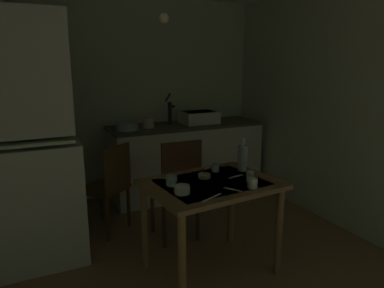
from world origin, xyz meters
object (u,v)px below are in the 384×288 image
object	(u,v)px
chair_far_side	(177,188)
serving_bowl_wide	(204,176)
hutch_cabinet	(13,155)
dining_table	(211,196)
hand_pump	(170,111)
glass_bottle	(242,157)
sink_basin	(199,117)
chair_by_counter	(109,186)
mixing_bowl_counter	(127,126)
teacup_mint	(215,168)

from	to	relation	value
chair_far_side	serving_bowl_wide	bearing A→B (deg)	-86.16
hutch_cabinet	dining_table	world-z (taller)	hutch_cabinet
hutch_cabinet	hand_pump	world-z (taller)	hutch_cabinet
dining_table	glass_bottle	world-z (taller)	glass_bottle
sink_basin	chair_by_counter	bearing A→B (deg)	-153.26
mixing_bowl_counter	chair_by_counter	bearing A→B (deg)	-120.93
chair_by_counter	chair_far_side	bearing A→B (deg)	-39.13
dining_table	chair_by_counter	distance (m)	1.20
serving_bowl_wide	dining_table	bearing A→B (deg)	-88.90
mixing_bowl_counter	hutch_cabinet	bearing A→B (deg)	-141.10
hand_pump	serving_bowl_wide	bearing A→B (deg)	-102.54
hutch_cabinet	chair_far_side	size ratio (longest dim) A/B	2.09
chair_far_side	chair_by_counter	xyz separation A→B (m)	(-0.54, 0.44, -0.04)
hutch_cabinet	sink_basin	world-z (taller)	hutch_cabinet
hand_pump	chair_far_side	size ratio (longest dim) A/B	0.40
hand_pump	dining_table	bearing A→B (deg)	-101.67
hutch_cabinet	teacup_mint	xyz separation A→B (m)	(1.53, -0.50, -0.17)
hutch_cabinet	glass_bottle	distance (m)	1.84
hand_pump	teacup_mint	xyz separation A→B (m)	(-0.20, -1.53, -0.28)
chair_far_side	dining_table	bearing A→B (deg)	-86.69
chair_far_side	chair_by_counter	distance (m)	0.70
sink_basin	teacup_mint	size ratio (longest dim) A/B	6.58
glass_bottle	chair_by_counter	bearing A→B (deg)	137.24
dining_table	glass_bottle	size ratio (longest dim) A/B	3.67
hutch_cabinet	chair_by_counter	size ratio (longest dim) A/B	2.30
chair_far_side	hand_pump	bearing A→B (deg)	71.04
sink_basin	dining_table	distance (m)	1.88
hand_pump	teacup_mint	size ratio (longest dim) A/B	5.83
serving_bowl_wide	glass_bottle	world-z (taller)	glass_bottle
hand_pump	glass_bottle	size ratio (longest dim) A/B	1.35
mixing_bowl_counter	teacup_mint	distance (m)	1.49
hutch_cabinet	chair_by_counter	xyz separation A→B (m)	(0.79, 0.32, -0.48)
teacup_mint	hand_pump	bearing A→B (deg)	82.39
sink_basin	chair_far_side	xyz separation A→B (m)	(-0.77, -1.11, -0.46)
sink_basin	glass_bottle	size ratio (longest dim) A/B	1.53
sink_basin	serving_bowl_wide	size ratio (longest dim) A/B	4.40
teacup_mint	chair_by_counter	bearing A→B (deg)	131.96
mixing_bowl_counter	hand_pump	bearing A→B (deg)	9.43
sink_basin	dining_table	xyz separation A→B (m)	(-0.74, -1.70, -0.33)
hand_pump	glass_bottle	xyz separation A→B (m)	(0.02, -1.59, -0.19)
serving_bowl_wide	glass_bottle	bearing A→B (deg)	5.59
chair_far_side	hutch_cabinet	bearing A→B (deg)	174.75
hand_pump	glass_bottle	bearing A→B (deg)	-89.33
sink_basin	dining_table	world-z (taller)	sink_basin
mixing_bowl_counter	serving_bowl_wide	bearing A→B (deg)	-82.21
hand_pump	chair_far_side	xyz separation A→B (m)	(-0.40, -1.15, -0.56)
dining_table	serving_bowl_wide	distance (m)	0.17
sink_basin	mixing_bowl_counter	size ratio (longest dim) A/B	1.69
hutch_cabinet	mixing_bowl_counter	world-z (taller)	hutch_cabinet
dining_table	chair_by_counter	size ratio (longest dim) A/B	1.19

